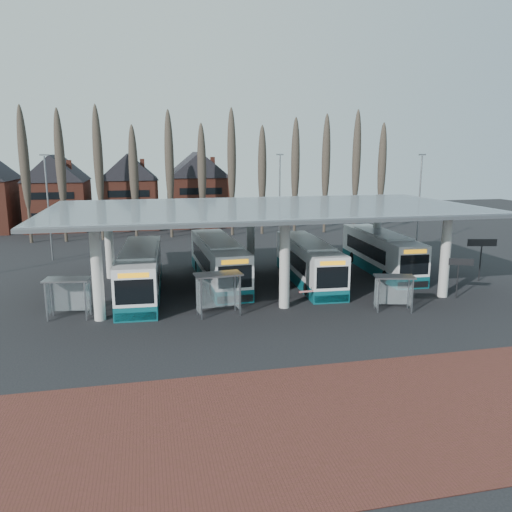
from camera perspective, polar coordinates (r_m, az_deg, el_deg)
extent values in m
plane|color=black|center=(31.86, 4.45, -7.19)|extent=(140.00, 140.00, 0.00)
cube|color=#552622|center=(21.63, 14.14, -17.09)|extent=(70.00, 10.00, 0.03)
cylinder|color=#BAB9B5|center=(32.30, -17.68, -1.92)|extent=(0.70, 0.70, 6.00)
cylinder|color=#BAB9B5|center=(43.04, -16.45, 1.47)|extent=(0.70, 0.70, 6.00)
cylinder|color=#BAB9B5|center=(33.36, 3.29, -0.95)|extent=(0.70, 0.70, 6.00)
cylinder|color=#BAB9B5|center=(43.84, -0.61, 2.13)|extent=(0.70, 0.70, 6.00)
cylinder|color=#BAB9B5|center=(38.34, 20.82, -0.04)|extent=(0.70, 0.70, 6.00)
cylinder|color=#BAB9B5|center=(47.75, 13.64, 2.59)|extent=(0.70, 0.70, 6.00)
cube|color=gray|center=(38.08, 1.09, 5.61)|extent=(32.00, 16.00, 0.12)
cube|color=silver|center=(38.08, 1.09, 5.71)|extent=(31.50, 15.50, 0.04)
cone|color=#473D33|center=(63.25, -24.69, 7.90)|extent=(0.36, 0.36, 14.50)
ellipsoid|color=#473D33|center=(63.19, -24.83, 9.48)|extent=(1.10, 1.10, 11.02)
cone|color=#473D33|center=(62.55, -21.08, 8.16)|extent=(0.36, 0.36, 14.50)
ellipsoid|color=#473D33|center=(62.48, -21.19, 9.75)|extent=(1.10, 1.10, 11.02)
cone|color=#473D33|center=(62.09, -17.39, 8.38)|extent=(0.36, 0.36, 14.50)
ellipsoid|color=#473D33|center=(62.03, -17.49, 9.98)|extent=(1.10, 1.10, 11.02)
cone|color=#473D33|center=(61.89, -13.66, 8.57)|extent=(0.36, 0.36, 14.50)
ellipsoid|color=#473D33|center=(61.83, -13.74, 10.18)|extent=(1.10, 1.10, 11.02)
cone|color=#473D33|center=(61.95, -9.92, 8.73)|extent=(0.36, 0.36, 14.50)
ellipsoid|color=#473D33|center=(61.89, -9.98, 10.34)|extent=(1.10, 1.10, 11.02)
cone|color=#473D33|center=(62.26, -6.20, 8.85)|extent=(0.36, 0.36, 14.50)
ellipsoid|color=#473D33|center=(62.20, -6.24, 10.45)|extent=(1.10, 1.10, 11.02)
cone|color=#473D33|center=(62.83, -2.53, 8.93)|extent=(0.36, 0.36, 14.50)
ellipsoid|color=#473D33|center=(62.77, -2.54, 10.52)|extent=(1.10, 1.10, 11.02)
cone|color=#473D33|center=(63.65, 1.06, 8.98)|extent=(0.36, 0.36, 14.50)
ellipsoid|color=#473D33|center=(63.59, 1.07, 10.54)|extent=(1.10, 1.10, 11.02)
cone|color=#473D33|center=(64.70, 4.55, 8.99)|extent=(0.36, 0.36, 14.50)
ellipsoid|color=#473D33|center=(64.64, 4.58, 10.53)|extent=(1.10, 1.10, 11.02)
cone|color=#473D33|center=(65.98, 7.92, 8.97)|extent=(0.36, 0.36, 14.50)
ellipsoid|color=#473D33|center=(65.92, 7.96, 10.48)|extent=(1.10, 1.10, 11.02)
cone|color=#473D33|center=(67.47, 11.14, 8.92)|extent=(0.36, 0.36, 14.50)
ellipsoid|color=#473D33|center=(67.42, 11.20, 10.40)|extent=(1.10, 1.10, 11.02)
cone|color=#473D33|center=(69.17, 14.22, 8.85)|extent=(0.36, 0.36, 14.50)
ellipsoid|color=#473D33|center=(69.11, 14.29, 10.29)|extent=(1.10, 1.10, 11.02)
cube|color=brown|center=(74.04, -21.57, 5.64)|extent=(8.00, 10.00, 7.00)
pyramid|color=black|center=(73.72, -21.98, 11.05)|extent=(8.30, 10.30, 3.50)
cube|color=brown|center=(73.15, -14.17, 6.04)|extent=(8.00, 10.00, 7.00)
pyramid|color=black|center=(72.83, -14.45, 11.52)|extent=(8.30, 10.30, 3.50)
cube|color=brown|center=(73.50, -6.71, 6.34)|extent=(8.00, 10.00, 7.00)
pyramid|color=black|center=(73.18, -6.84, 11.80)|extent=(8.30, 10.30, 3.50)
cylinder|color=slate|center=(51.89, -22.62, 4.96)|extent=(0.16, 0.16, 10.00)
cube|color=slate|center=(51.61, -23.07, 10.58)|extent=(0.80, 0.15, 0.15)
cylinder|color=slate|center=(57.04, 2.71, 6.38)|extent=(0.16, 0.16, 10.00)
cube|color=slate|center=(56.79, 2.76, 11.51)|extent=(0.80, 0.15, 0.15)
cylinder|color=slate|center=(56.97, 18.14, 5.81)|extent=(0.16, 0.16, 10.00)
cube|color=slate|center=(56.72, 18.48, 10.93)|extent=(0.80, 0.15, 0.15)
cube|color=white|center=(37.60, -13.05, -1.52)|extent=(3.35, 12.71, 2.94)
cube|color=#0B4D56|center=(37.94, -12.95, -3.61)|extent=(3.37, 12.74, 0.94)
cube|color=white|center=(37.28, -13.16, 0.75)|extent=(2.81, 7.67, 0.19)
cube|color=black|center=(38.08, -13.01, -1.19)|extent=(3.20, 9.20, 1.15)
cube|color=black|center=(31.52, -13.73, -4.02)|extent=(2.35, 0.19, 1.57)
cube|color=black|center=(43.70, -12.57, 0.48)|extent=(2.27, 0.19, 1.26)
cube|color=orange|center=(31.26, -13.83, -2.16)|extent=(1.87, 0.15, 0.31)
cube|color=black|center=(31.98, -13.59, -6.73)|extent=(2.54, 0.22, 0.52)
cylinder|color=black|center=(34.22, -15.37, -5.36)|extent=(0.35, 1.02, 1.01)
cylinder|color=black|center=(34.04, -11.30, -5.25)|extent=(0.35, 1.02, 1.01)
cylinder|color=black|center=(41.57, -14.33, -2.29)|extent=(0.35, 1.02, 1.01)
cylinder|color=black|center=(41.42, -10.99, -2.18)|extent=(0.35, 1.02, 1.01)
cube|color=white|center=(40.32, -4.30, -0.34)|extent=(3.15, 12.78, 2.96)
cube|color=#0B4D56|center=(40.64, -4.27, -2.31)|extent=(3.17, 12.80, 0.95)
cube|color=white|center=(40.02, -4.34, 1.81)|extent=(2.70, 7.70, 0.19)
cube|color=black|center=(40.80, -4.44, -0.04)|extent=(3.07, 9.23, 1.16)
cube|color=black|center=(34.26, -2.40, -2.39)|extent=(2.37, 0.15, 1.59)
cube|color=black|center=(46.42, -5.71, 1.37)|extent=(2.29, 0.15, 1.27)
cube|color=orange|center=(34.01, -2.42, -0.67)|extent=(1.89, 0.12, 0.32)
cube|color=black|center=(34.69, -2.38, -4.93)|extent=(2.56, 0.18, 0.53)
cylinder|color=black|center=(36.60, -5.02, -3.85)|extent=(0.33, 1.03, 1.02)
cylinder|color=black|center=(37.06, -1.29, -3.61)|extent=(0.33, 1.03, 1.02)
cylinder|color=black|center=(44.00, -6.71, -1.22)|extent=(0.33, 1.03, 1.02)
cylinder|color=black|center=(44.39, -3.58, -1.05)|extent=(0.33, 1.03, 1.02)
cube|color=white|center=(40.44, 6.03, -0.44)|extent=(3.20, 12.31, 2.84)
cube|color=#0B4D56|center=(40.75, 5.99, -2.33)|extent=(3.22, 12.33, 0.91)
cube|color=white|center=(40.16, 6.07, 1.62)|extent=(2.69, 7.42, 0.18)
cube|color=black|center=(40.90, 5.84, -0.15)|extent=(3.07, 8.90, 1.12)
cube|color=black|center=(34.77, 8.71, -2.44)|extent=(2.28, 0.17, 1.52)
cube|color=black|center=(46.18, 4.01, 1.25)|extent=(2.20, 0.17, 1.22)
cube|color=orange|center=(34.54, 8.77, -0.80)|extent=(1.81, 0.14, 0.30)
cube|color=black|center=(35.18, 8.63, -4.84)|extent=(2.46, 0.20, 0.51)
cylinder|color=black|center=(36.84, 5.83, -3.79)|extent=(0.33, 0.99, 0.98)
cylinder|color=black|center=(37.52, 9.30, -3.60)|extent=(0.33, 0.99, 0.98)
cylinder|color=black|center=(43.81, 3.26, -1.24)|extent=(0.33, 0.99, 0.98)
cylinder|color=black|center=(44.38, 6.22, -1.12)|extent=(0.33, 0.99, 0.98)
cube|color=white|center=(45.37, 14.11, 0.66)|extent=(3.32, 12.62, 2.92)
cube|color=#0B4D56|center=(45.65, 14.02, -1.07)|extent=(3.34, 12.64, 0.94)
cube|color=white|center=(45.11, 14.20, 2.54)|extent=(2.79, 7.61, 0.19)
cube|color=black|center=(45.82, 13.86, 0.91)|extent=(3.17, 9.13, 1.15)
cube|color=black|center=(39.86, 17.64, -0.97)|extent=(2.34, 0.19, 1.56)
cube|color=black|center=(51.02, 11.35, 2.10)|extent=(2.26, 0.18, 1.25)
cube|color=orange|center=(39.65, 17.74, 0.49)|extent=(1.86, 0.15, 0.31)
cube|color=black|center=(40.22, 17.50, -3.14)|extent=(2.52, 0.22, 0.52)
cylinder|color=black|center=(41.65, 14.64, -2.28)|extent=(0.34, 1.01, 1.00)
cylinder|color=black|center=(42.68, 17.60, -2.12)|extent=(0.34, 1.01, 1.00)
cylinder|color=black|center=(48.50, 11.02, -0.16)|extent=(0.34, 1.01, 1.00)
cylinder|color=black|center=(49.38, 13.64, -0.06)|extent=(0.34, 1.01, 1.00)
cube|color=gray|center=(33.59, -22.85, -4.88)|extent=(0.09, 0.09, 2.48)
cube|color=gray|center=(32.90, -18.91, -4.92)|extent=(0.09, 0.09, 2.48)
cube|color=gray|center=(34.59, -22.29, -4.37)|extent=(0.09, 0.09, 2.48)
cube|color=gray|center=(33.92, -18.45, -4.40)|extent=(0.09, 0.09, 2.48)
cube|color=gray|center=(33.41, -20.80, -2.52)|extent=(2.95, 1.78, 0.10)
cube|color=silver|center=(34.27, -20.37, -4.29)|extent=(2.36, 0.38, 1.99)
cube|color=silver|center=(34.09, -22.65, -4.54)|extent=(0.20, 1.09, 1.99)
cube|color=silver|center=(33.38, -18.60, -4.58)|extent=(0.20, 1.09, 1.99)
cube|color=gray|center=(31.42, -6.29, -4.96)|extent=(0.09, 0.09, 2.65)
cube|color=gray|center=(32.05, -1.83, -4.56)|extent=(0.09, 0.09, 2.65)
cube|color=gray|center=(32.52, -6.75, -4.39)|extent=(0.09, 0.09, 2.65)
cube|color=gray|center=(33.12, -2.43, -4.02)|extent=(0.09, 0.09, 2.65)
cube|color=gray|center=(31.90, -4.35, -2.10)|extent=(3.12, 1.82, 0.11)
cube|color=silver|center=(32.83, -4.60, -4.09)|extent=(2.54, 0.33, 2.12)
cube|color=silver|center=(31.94, -6.62, -4.59)|extent=(0.18, 1.16, 2.12)
cube|color=silver|center=(32.59, -2.05, -4.19)|extent=(0.18, 1.16, 2.12)
cube|color=gray|center=(33.57, 13.81, -4.46)|extent=(0.09, 0.09, 2.29)
cube|color=gray|center=(34.10, 17.43, -4.42)|extent=(0.09, 0.09, 2.29)
cube|color=gray|center=(34.52, 13.47, -4.00)|extent=(0.09, 0.09, 2.29)
cube|color=gray|center=(35.03, 17.00, -3.97)|extent=(0.09, 0.09, 2.29)
cube|color=gray|center=(33.99, 15.55, -2.28)|extent=(2.80, 1.88, 0.09)
cube|color=silver|center=(34.79, 15.24, -3.89)|extent=(2.14, 0.58, 1.83)
cube|color=silver|center=(34.03, 13.57, -4.16)|extent=(0.29, 0.98, 1.83)
cube|color=silver|center=(34.56, 17.29, -4.12)|extent=(0.29, 0.98, 1.83)
cylinder|color=black|center=(38.62, 22.04, -2.43)|extent=(0.09, 0.09, 2.87)
cube|color=black|center=(38.35, 22.18, -0.61)|extent=(1.85, 0.90, 0.49)
cylinder|color=black|center=(44.54, 24.27, -0.47)|extent=(0.11, 0.11, 3.39)
cube|color=black|center=(44.27, 24.43, 1.41)|extent=(2.31, 0.62, 0.58)
cube|color=black|center=(35.30, 6.39, -4.39)|extent=(0.08, 0.08, 1.11)
cube|color=red|center=(34.73, 6.68, -3.97)|extent=(2.22, 0.26, 0.10)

